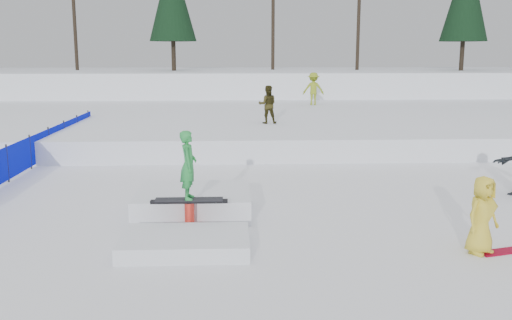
{
  "coord_description": "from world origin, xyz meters",
  "views": [
    {
      "loc": [
        -0.11,
        -11.57,
        3.68
      ],
      "look_at": [
        0.5,
        2.0,
        1.1
      ],
      "focal_mm": 40.0,
      "sensor_mm": 36.0,
      "label": 1
    }
  ],
  "objects_px": {
    "safety_fence": "(30,152)",
    "spectator_yellow": "(482,215)",
    "walker_olive": "(268,105)",
    "jib_rail_feature": "(191,209)",
    "walker_ygreen": "(313,89)"
  },
  "relations": [
    {
      "from": "walker_ygreen",
      "to": "jib_rail_feature",
      "type": "height_order",
      "value": "walker_ygreen"
    },
    {
      "from": "safety_fence",
      "to": "jib_rail_feature",
      "type": "distance_m",
      "value": 8.23
    },
    {
      "from": "safety_fence",
      "to": "walker_olive",
      "type": "bearing_deg",
      "value": 32.28
    },
    {
      "from": "spectator_yellow",
      "to": "jib_rail_feature",
      "type": "distance_m",
      "value": 5.92
    },
    {
      "from": "spectator_yellow",
      "to": "jib_rail_feature",
      "type": "height_order",
      "value": "jib_rail_feature"
    },
    {
      "from": "safety_fence",
      "to": "jib_rail_feature",
      "type": "bearing_deg",
      "value": -47.85
    },
    {
      "from": "safety_fence",
      "to": "jib_rail_feature",
      "type": "height_order",
      "value": "jib_rail_feature"
    },
    {
      "from": "safety_fence",
      "to": "spectator_yellow",
      "type": "bearing_deg",
      "value": -36.96
    },
    {
      "from": "safety_fence",
      "to": "walker_olive",
      "type": "xyz_separation_m",
      "value": [
        7.9,
        4.99,
        1.02
      ]
    },
    {
      "from": "walker_olive",
      "to": "spectator_yellow",
      "type": "bearing_deg",
      "value": 103.52
    },
    {
      "from": "walker_olive",
      "to": "spectator_yellow",
      "type": "relative_size",
      "value": 1.05
    },
    {
      "from": "walker_ygreen",
      "to": "jib_rail_feature",
      "type": "bearing_deg",
      "value": 79.78
    },
    {
      "from": "safety_fence",
      "to": "spectator_yellow",
      "type": "height_order",
      "value": "spectator_yellow"
    },
    {
      "from": "walker_olive",
      "to": "jib_rail_feature",
      "type": "distance_m",
      "value": 11.41
    },
    {
      "from": "safety_fence",
      "to": "jib_rail_feature",
      "type": "xyz_separation_m",
      "value": [
        5.52,
        -6.1,
        -0.25
      ]
    }
  ]
}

